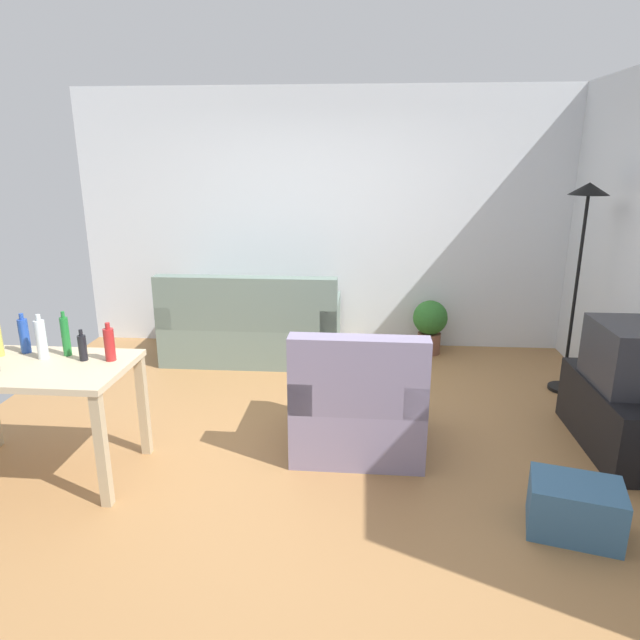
# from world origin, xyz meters

# --- Properties ---
(ground_plane) EXTENTS (5.20, 4.40, 0.02)m
(ground_plane) POSITION_xyz_m (0.00, 0.00, -0.01)
(ground_plane) COLOR #9E7042
(wall_rear) EXTENTS (5.20, 0.10, 2.70)m
(wall_rear) POSITION_xyz_m (0.00, 2.20, 1.35)
(wall_rear) COLOR silver
(wall_rear) RESTS_ON ground_plane
(couch) EXTENTS (1.76, 0.84, 0.92)m
(couch) POSITION_xyz_m (-0.68, 1.59, 0.31)
(couch) COLOR slate
(couch) RESTS_ON ground_plane
(tv_stand) EXTENTS (0.44, 1.10, 0.48)m
(tv_stand) POSITION_xyz_m (2.25, -0.03, 0.24)
(tv_stand) COLOR black
(tv_stand) RESTS_ON ground_plane
(tv) EXTENTS (0.41, 0.60, 0.44)m
(tv) POSITION_xyz_m (2.25, -0.03, 0.70)
(tv) COLOR #2D2D33
(tv) RESTS_ON tv_stand
(torchiere_lamp) EXTENTS (0.32, 0.32, 1.81)m
(torchiere_lamp) POSITION_xyz_m (2.25, 1.00, 1.41)
(torchiere_lamp) COLOR black
(torchiere_lamp) RESTS_ON ground_plane
(desk) EXTENTS (1.21, 0.71, 0.76)m
(desk) POSITION_xyz_m (-1.62, -0.66, 0.65)
(desk) COLOR #C6B28E
(desk) RESTS_ON ground_plane
(potted_plant) EXTENTS (0.36, 0.36, 0.57)m
(potted_plant) POSITION_xyz_m (1.15, 1.90, 0.33)
(potted_plant) COLOR brown
(potted_plant) RESTS_ON ground_plane
(armchair) EXTENTS (0.91, 0.85, 0.92)m
(armchair) POSITION_xyz_m (0.42, -0.16, 0.32)
(armchair) COLOR gray
(armchair) RESTS_ON ground_plane
(storage_box) EXTENTS (0.55, 0.45, 0.30)m
(storage_box) POSITION_xyz_m (1.63, -1.02, 0.15)
(storage_box) COLOR #386084
(storage_box) RESTS_ON ground_plane
(bottle_blue) EXTENTS (0.06, 0.06, 0.27)m
(bottle_blue) POSITION_xyz_m (-1.78, -0.44, 0.88)
(bottle_blue) COLOR #2347A3
(bottle_blue) RESTS_ON desk
(bottle_clear) EXTENTS (0.07, 0.07, 0.29)m
(bottle_clear) POSITION_xyz_m (-1.61, -0.54, 0.89)
(bottle_clear) COLOR silver
(bottle_clear) RESTS_ON desk
(bottle_green) EXTENTS (0.05, 0.05, 0.30)m
(bottle_green) POSITION_xyz_m (-1.48, -0.48, 0.89)
(bottle_green) COLOR #1E722D
(bottle_green) RESTS_ON desk
(bottle_dark) EXTENTS (0.05, 0.05, 0.20)m
(bottle_dark) POSITION_xyz_m (-1.33, -0.56, 0.85)
(bottle_dark) COLOR black
(bottle_dark) RESTS_ON desk
(bottle_red) EXTENTS (0.07, 0.07, 0.25)m
(bottle_red) POSITION_xyz_m (-1.16, -0.55, 0.87)
(bottle_red) COLOR #AD2323
(bottle_red) RESTS_ON desk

